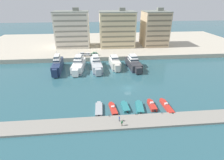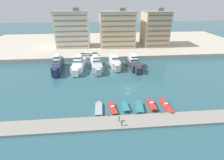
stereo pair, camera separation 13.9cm
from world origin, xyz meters
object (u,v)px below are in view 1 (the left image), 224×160
at_px(yacht_white_left, 79,65).
at_px(motorboat_red_center, 152,105).
at_px(pedestrian_mid_deck, 119,118).
at_px(motorboat_red_left, 113,109).
at_px(motorboat_teal_mid_left, 125,107).
at_px(motorboat_grey_far_left, 99,109).
at_px(car_white_left, 88,54).
at_px(car_green_mid_left, 95,54).
at_px(yacht_navy_far_left, 58,65).
at_px(pedestrian_near_edge, 122,122).
at_px(motorboat_teal_center_left, 139,107).
at_px(motorboat_red_center_right, 166,106).
at_px(yacht_ivory_center_left, 115,63).
at_px(yacht_charcoal_center, 134,63).
at_px(car_silver_far_left, 82,54).
at_px(yacht_silver_mid_left, 96,64).

height_order(yacht_white_left, motorboat_red_center, yacht_white_left).
bearing_deg(pedestrian_mid_deck, motorboat_red_center, 31.26).
relative_size(motorboat_red_left, motorboat_teal_mid_left, 1.15).
bearing_deg(motorboat_grey_far_left, car_white_left, 95.74).
bearing_deg(yacht_white_left, car_green_mid_left, 61.63).
height_order(yacht_navy_far_left, pedestrian_near_edge, yacht_navy_far_left).
bearing_deg(car_green_mid_left, pedestrian_near_edge, -83.05).
bearing_deg(motorboat_red_center, car_white_left, 114.27).
xyz_separation_m(yacht_navy_far_left, pedestrian_mid_deck, (23.99, -40.88, -1.06)).
xyz_separation_m(motorboat_teal_center_left, motorboat_red_center_right, (8.72, 0.03, -0.09)).
distance_m(yacht_ivory_center_left, motorboat_grey_far_left, 37.19).
relative_size(motorboat_red_left, pedestrian_near_edge, 4.05).
distance_m(yacht_navy_far_left, yacht_charcoal_center, 36.44).
height_order(motorboat_red_center_right, car_silver_far_left, car_silver_far_left).
bearing_deg(car_white_left, motorboat_red_center, -65.73).
relative_size(yacht_navy_far_left, car_green_mid_left, 4.61).
height_order(yacht_silver_mid_left, car_silver_far_left, yacht_silver_mid_left).
height_order(motorboat_teal_center_left, pedestrian_mid_deck, pedestrian_mid_deck).
distance_m(car_white_left, car_green_mid_left, 3.83).
bearing_deg(motorboat_red_left, pedestrian_near_edge, -79.30).
height_order(yacht_silver_mid_left, motorboat_red_center_right, yacht_silver_mid_left).
height_order(motorboat_red_center, car_green_mid_left, car_green_mid_left).
xyz_separation_m(motorboat_red_center, pedestrian_mid_deck, (-11.36, -6.89, 1.09)).
xyz_separation_m(yacht_silver_mid_left, pedestrian_near_edge, (6.38, -43.43, -0.65)).
height_order(motorboat_teal_mid_left, car_white_left, car_white_left).
distance_m(motorboat_red_center, pedestrian_near_edge, 14.05).
relative_size(yacht_silver_mid_left, motorboat_teal_mid_left, 3.16).
bearing_deg(pedestrian_near_edge, motorboat_red_left, 100.70).
xyz_separation_m(yacht_navy_far_left, yacht_silver_mid_left, (18.08, 0.63, -0.40)).
relative_size(yacht_silver_mid_left, pedestrian_mid_deck, 11.29).
relative_size(motorboat_red_left, motorboat_teal_center_left, 1.01).
relative_size(motorboat_red_center, pedestrian_mid_deck, 3.77).
bearing_deg(motorboat_red_left, motorboat_grey_far_left, 177.60).
relative_size(yacht_white_left, yacht_silver_mid_left, 0.96).
bearing_deg(motorboat_teal_mid_left, yacht_ivory_center_left, 89.23).
bearing_deg(motorboat_red_center_right, pedestrian_near_edge, -152.24).
bearing_deg(yacht_charcoal_center, pedestrian_mid_deck, -106.79).
bearing_deg(car_white_left, yacht_white_left, -106.10).
height_order(pedestrian_near_edge, pedestrian_mid_deck, pedestrian_near_edge).
xyz_separation_m(yacht_navy_far_left, yacht_ivory_center_left, (27.28, 1.82, -0.44)).
xyz_separation_m(yacht_charcoal_center, motorboat_red_center, (-1.09, -34.36, -1.68)).
height_order(yacht_navy_far_left, pedestrian_mid_deck, yacht_navy_far_left).
distance_m(car_silver_far_left, car_green_mid_left, 6.83).
bearing_deg(pedestrian_near_edge, motorboat_grey_far_left, 124.86).
bearing_deg(motorboat_red_left, car_silver_far_left, 104.03).
bearing_deg(pedestrian_near_edge, motorboat_teal_center_left, 50.28).
bearing_deg(motorboat_red_center_right, car_silver_far_left, 120.73).
distance_m(yacht_silver_mid_left, motorboat_red_center_right, 41.54).
distance_m(yacht_navy_far_left, motorboat_red_center, 49.08).
relative_size(car_silver_far_left, car_green_mid_left, 1.01).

